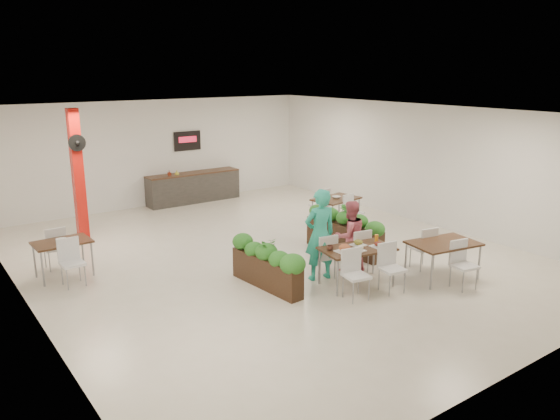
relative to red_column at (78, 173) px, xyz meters
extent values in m
plane|color=beige|center=(3.00, -3.79, -1.64)|extent=(12.00, 12.00, 0.00)
cube|color=white|center=(3.00, 2.21, -0.04)|extent=(10.00, 0.10, 3.20)
cube|color=white|center=(3.00, -9.79, -0.04)|extent=(10.00, 0.10, 3.20)
cube|color=white|center=(-2.00, -3.79, -0.04)|extent=(0.10, 12.00, 3.20)
cube|color=white|center=(8.00, -3.79, -0.04)|extent=(0.10, 12.00, 3.20)
cube|color=white|center=(3.00, -3.79, 1.56)|extent=(10.00, 12.00, 0.04)
cube|color=red|center=(0.00, 0.01, -0.04)|extent=(0.25, 0.25, 3.20)
cylinder|color=black|center=(0.00, -0.17, 0.76)|extent=(0.40, 0.06, 0.40)
sphere|color=black|center=(0.00, -0.21, 0.76)|extent=(0.12, 0.12, 0.12)
cube|color=#2C2A27|center=(4.00, 1.86, -1.19)|extent=(3.00, 0.60, 0.90)
cube|color=#311D10|center=(4.00, 1.86, -0.72)|extent=(3.00, 0.62, 0.04)
cube|color=black|center=(4.00, 2.17, 0.26)|extent=(0.90, 0.04, 0.60)
cube|color=red|center=(4.00, 2.14, 0.31)|extent=(0.60, 0.02, 0.18)
imported|color=maroon|center=(3.20, 1.86, -0.61)|extent=(0.09, 0.09, 0.19)
imported|color=yellow|center=(3.45, 1.86, -0.62)|extent=(0.13, 0.13, 0.17)
cube|color=#311D10|center=(3.45, -6.14, -0.91)|extent=(1.52, 1.04, 0.04)
cylinder|color=gray|center=(2.76, -6.36, -1.29)|extent=(0.04, 0.04, 0.71)
cylinder|color=gray|center=(4.02, -6.59, -1.29)|extent=(0.04, 0.04, 0.71)
cylinder|color=gray|center=(2.88, -5.69, -1.29)|extent=(0.04, 0.04, 0.71)
cylinder|color=gray|center=(4.14, -5.92, -1.29)|extent=(0.04, 0.04, 0.71)
cube|color=white|center=(3.16, -5.48, -1.19)|extent=(0.49, 0.49, 0.05)
cube|color=white|center=(3.13, -5.67, -0.94)|extent=(0.42, 0.11, 0.45)
cylinder|color=gray|center=(3.36, -5.34, -1.43)|extent=(0.02, 0.02, 0.43)
cylinder|color=gray|center=(3.02, -5.28, -1.43)|extent=(0.02, 0.02, 0.43)
cylinder|color=gray|center=(3.30, -5.68, -1.43)|extent=(0.02, 0.02, 0.43)
cylinder|color=gray|center=(2.96, -5.62, -1.43)|extent=(0.02, 0.02, 0.43)
cube|color=white|center=(3.95, -5.62, -1.19)|extent=(0.49, 0.49, 0.05)
cube|color=white|center=(3.91, -5.81, -0.94)|extent=(0.42, 0.11, 0.45)
cylinder|color=gray|center=(4.15, -5.48, -1.43)|extent=(0.02, 0.02, 0.43)
cylinder|color=gray|center=(3.81, -5.42, -1.43)|extent=(0.02, 0.02, 0.43)
cylinder|color=gray|center=(4.09, -5.82, -1.43)|extent=(0.02, 0.02, 0.43)
cylinder|color=gray|center=(3.75, -5.76, -1.43)|extent=(0.02, 0.02, 0.43)
cube|color=white|center=(2.95, -6.66, -1.19)|extent=(0.49, 0.49, 0.05)
cube|color=white|center=(2.98, -6.47, -0.94)|extent=(0.42, 0.11, 0.45)
cylinder|color=gray|center=(2.75, -6.80, -1.43)|extent=(0.02, 0.02, 0.43)
cylinder|color=gray|center=(3.09, -6.86, -1.43)|extent=(0.02, 0.02, 0.43)
cylinder|color=gray|center=(2.81, -6.46, -1.43)|extent=(0.02, 0.02, 0.43)
cylinder|color=gray|center=(3.15, -6.52, -1.43)|extent=(0.02, 0.02, 0.43)
cube|color=white|center=(3.74, -6.80, -1.19)|extent=(0.49, 0.49, 0.05)
cube|color=white|center=(3.77, -6.62, -0.94)|extent=(0.42, 0.11, 0.45)
cylinder|color=gray|center=(3.54, -6.94, -1.43)|extent=(0.02, 0.02, 0.43)
cylinder|color=gray|center=(3.87, -7.00, -1.43)|extent=(0.02, 0.02, 0.43)
cylinder|color=gray|center=(3.60, -6.60, -1.43)|extent=(0.02, 0.02, 0.43)
cylinder|color=gray|center=(3.93, -6.66, -1.43)|extent=(0.02, 0.02, 0.43)
cube|color=white|center=(3.09, -6.18, -0.89)|extent=(0.35, 0.35, 0.01)
ellipsoid|color=#9B4A26|center=(3.09, -6.18, -0.81)|extent=(0.22, 0.22, 0.13)
cube|color=white|center=(3.57, -6.04, -0.89)|extent=(0.30, 0.30, 0.01)
ellipsoid|color=orange|center=(3.57, -6.04, -0.82)|extent=(0.18, 0.18, 0.11)
cube|color=white|center=(3.82, -6.33, -0.89)|extent=(0.30, 0.30, 0.01)
ellipsoid|color=#501B10|center=(3.82, -6.33, -0.83)|extent=(0.16, 0.16, 0.10)
cube|color=white|center=(3.37, -6.31, -0.89)|extent=(0.21, 0.21, 0.01)
ellipsoid|color=white|center=(3.37, -6.31, -0.84)|extent=(0.12, 0.12, 0.07)
cylinder|color=orange|center=(4.02, -6.09, -0.82)|extent=(0.07, 0.07, 0.15)
imported|color=#4F2B21|center=(2.92, -5.94, -0.84)|extent=(0.12, 0.12, 0.10)
imported|color=#29B295|center=(3.05, -5.49, -0.72)|extent=(0.74, 0.55, 1.85)
imported|color=#D96072|center=(3.85, -5.49, -0.90)|extent=(0.82, 0.69, 1.50)
cube|color=black|center=(1.94, -5.25, -1.34)|extent=(0.44, 1.83, 0.60)
ellipsoid|color=#1B5B1A|center=(2.00, -6.00, -0.92)|extent=(0.40, 0.40, 0.32)
ellipsoid|color=#1B5B1A|center=(1.97, -5.62, -0.92)|extent=(0.40, 0.40, 0.32)
ellipsoid|color=#1B5B1A|center=(1.94, -5.25, -0.92)|extent=(0.40, 0.40, 0.32)
ellipsoid|color=#1B5B1A|center=(1.91, -4.87, -0.92)|extent=(0.40, 0.40, 0.32)
ellipsoid|color=#1B5B1A|center=(1.88, -4.49, -0.92)|extent=(0.40, 0.40, 0.32)
imported|color=#1B5B1A|center=(1.94, -5.25, -0.84)|extent=(0.35, 0.31, 0.39)
cube|color=black|center=(4.53, -4.58, -1.30)|extent=(0.57, 2.08, 0.68)
ellipsoid|color=#1B5B1A|center=(4.63, -5.45, -0.84)|extent=(0.40, 0.40, 0.32)
ellipsoid|color=#1B5B1A|center=(4.58, -5.01, -0.84)|extent=(0.40, 0.40, 0.32)
ellipsoid|color=#1B5B1A|center=(4.53, -4.58, -0.84)|extent=(0.40, 0.40, 0.32)
ellipsoid|color=#1B5B1A|center=(4.48, -4.14, -0.84)|extent=(0.40, 0.40, 0.32)
ellipsoid|color=#1B5B1A|center=(4.43, -3.71, -0.84)|extent=(0.40, 0.40, 0.32)
imported|color=#1B5B1A|center=(4.53, -4.58, -0.74)|extent=(0.25, 0.25, 0.45)
cube|color=#311D10|center=(-1.08, -2.39, -0.91)|extent=(1.10, 0.75, 0.04)
cylinder|color=gray|center=(-1.55, -2.70, -1.29)|extent=(0.04, 0.04, 0.71)
cylinder|color=gray|center=(-0.59, -2.68, -1.29)|extent=(0.04, 0.04, 0.71)
cylinder|color=gray|center=(-1.57, -2.10, -1.29)|extent=(0.04, 0.04, 0.71)
cylinder|color=gray|center=(-0.61, -2.07, -1.29)|extent=(0.04, 0.04, 0.71)
cube|color=white|center=(-1.10, -1.79, -1.19)|extent=(0.43, 0.43, 0.05)
cube|color=white|center=(-1.09, -1.98, -0.94)|extent=(0.42, 0.05, 0.45)
cylinder|color=gray|center=(-0.93, -1.61, -1.43)|extent=(0.02, 0.02, 0.43)
cylinder|color=gray|center=(-1.27, -1.62, -1.43)|extent=(0.02, 0.02, 0.43)
cylinder|color=gray|center=(-0.92, -1.95, -1.43)|extent=(0.02, 0.02, 0.43)
cylinder|color=gray|center=(-1.26, -1.96, -1.43)|extent=(0.02, 0.02, 0.43)
cube|color=white|center=(-1.06, -2.99, -1.19)|extent=(0.43, 0.43, 0.05)
cube|color=white|center=(-1.07, -2.80, -0.94)|extent=(0.42, 0.05, 0.45)
cylinder|color=gray|center=(-1.23, -3.16, -1.43)|extent=(0.02, 0.02, 0.43)
cylinder|color=gray|center=(-0.89, -3.15, -1.43)|extent=(0.02, 0.02, 0.43)
cylinder|color=gray|center=(-1.24, -2.82, -1.43)|extent=(0.02, 0.02, 0.43)
cylinder|color=gray|center=(-0.90, -2.81, -1.43)|extent=(0.02, 0.02, 0.43)
imported|color=white|center=(-1.08, -2.39, -0.87)|extent=(0.22, 0.22, 0.05)
cube|color=#311D10|center=(5.88, -2.77, -0.91)|extent=(1.33, 0.99, 0.04)
cylinder|color=gray|center=(5.38, -3.20, -1.29)|extent=(0.04, 0.04, 0.71)
cylinder|color=gray|center=(6.47, -3.03, -1.29)|extent=(0.04, 0.04, 0.71)
cylinder|color=gray|center=(5.28, -2.51, -1.29)|extent=(0.04, 0.04, 0.71)
cylinder|color=gray|center=(6.37, -2.34, -1.29)|extent=(0.04, 0.04, 0.71)
cube|color=white|center=(5.79, -2.18, -1.19)|extent=(0.48, 0.48, 0.05)
cube|color=white|center=(5.82, -2.37, -0.94)|extent=(0.42, 0.10, 0.45)
cylinder|color=gray|center=(5.93, -1.98, -1.43)|extent=(0.02, 0.02, 0.43)
cylinder|color=gray|center=(5.59, -2.04, -1.43)|extent=(0.02, 0.02, 0.43)
cylinder|color=gray|center=(5.98, -2.32, -1.43)|extent=(0.02, 0.02, 0.43)
cylinder|color=gray|center=(5.64, -2.37, -1.43)|extent=(0.02, 0.02, 0.43)
cube|color=white|center=(5.97, -3.36, -1.19)|extent=(0.48, 0.48, 0.05)
cube|color=white|center=(5.94, -3.18, -0.94)|extent=(0.42, 0.10, 0.45)
cylinder|color=gray|center=(5.82, -3.56, -1.43)|extent=(0.02, 0.02, 0.43)
cylinder|color=gray|center=(6.16, -3.51, -1.43)|extent=(0.02, 0.02, 0.43)
cylinder|color=gray|center=(5.77, -3.22, -1.43)|extent=(0.02, 0.02, 0.43)
cylinder|color=gray|center=(6.11, -3.17, -1.43)|extent=(0.02, 0.02, 0.43)
imported|color=white|center=(5.88, -2.77, -0.87)|extent=(0.22, 0.22, 0.05)
cube|color=#311D10|center=(5.08, -6.90, -0.91)|extent=(1.47, 1.10, 0.04)
cylinder|color=gray|center=(4.42, -7.17, -1.29)|extent=(0.04, 0.04, 0.71)
cylinder|color=gray|center=(5.62, -7.38, -1.29)|extent=(0.04, 0.04, 0.71)
cylinder|color=gray|center=(4.55, -6.41, -1.29)|extent=(0.04, 0.04, 0.71)
cylinder|color=gray|center=(5.75, -6.62, -1.29)|extent=(0.04, 0.04, 0.71)
cube|color=white|center=(5.18, -6.30, -1.19)|extent=(0.49, 0.49, 0.05)
cube|color=white|center=(5.15, -6.49, -0.94)|extent=(0.42, 0.11, 0.45)
cylinder|color=gray|center=(5.38, -6.17, -1.43)|extent=(0.02, 0.02, 0.43)
cylinder|color=gray|center=(5.05, -6.11, -1.43)|extent=(0.02, 0.02, 0.43)
cylinder|color=gray|center=(5.32, -6.50, -1.43)|extent=(0.02, 0.02, 0.43)
cylinder|color=gray|center=(4.99, -6.44, -1.43)|extent=(0.02, 0.02, 0.43)
cube|color=white|center=(4.98, -7.49, -1.19)|extent=(0.49, 0.49, 0.05)
cube|color=white|center=(5.01, -7.30, -0.94)|extent=(0.42, 0.11, 0.45)
cylinder|color=gray|center=(4.78, -7.63, -1.43)|extent=(0.02, 0.02, 0.43)
cylinder|color=gray|center=(5.12, -7.68, -1.43)|extent=(0.02, 0.02, 0.43)
cylinder|color=gray|center=(4.84, -7.29, -1.43)|extent=(0.02, 0.02, 0.43)
cylinder|color=gray|center=(5.18, -7.35, -1.43)|extent=(0.02, 0.02, 0.43)
camera|label=1|loc=(-3.59, -13.39, 2.46)|focal=35.00mm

